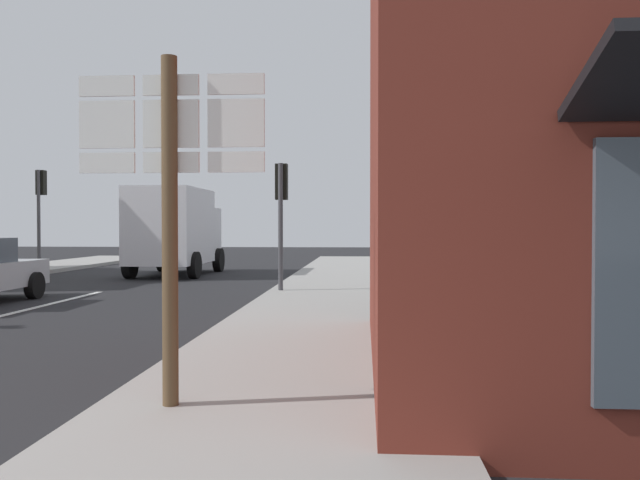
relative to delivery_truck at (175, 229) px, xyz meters
The scene contains 6 objects.
ground_plane 8.10m from the delivery_truck, 91.68° to the right, with size 80.00×80.00×0.00m, color #232326.
sidewalk_right 11.66m from the delivery_truck, 59.16° to the right, with size 3.17×44.00×0.14m, color #9E9B96.
delivery_truck is the anchor object (origin of this frame).
route_sign_post 17.40m from the delivery_truck, 73.23° to the right, with size 1.66×0.14×3.20m.
traffic_light_far_left 5.24m from the delivery_truck, behind, with size 0.30×0.49×3.80m.
traffic_light_near_right 7.88m from the delivery_truck, 53.72° to the right, with size 0.30×0.49×3.30m.
Camera 1 is at (6.96, -4.20, 1.71)m, focal length 35.58 mm.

